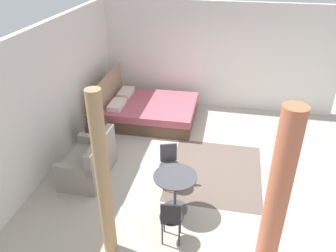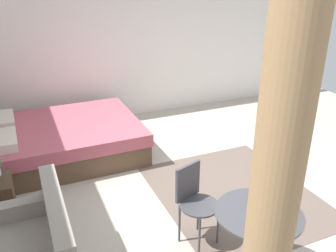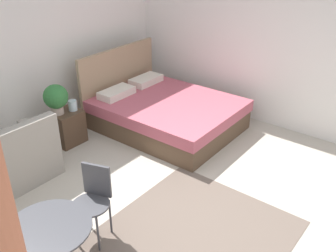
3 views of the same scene
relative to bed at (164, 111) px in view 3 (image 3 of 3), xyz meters
The scene contains 11 objects.
ground_plane 2.25m from the bed, 134.42° to the right, with size 8.65×9.16×0.02m, color #B2A899.
wall_back 2.43m from the bed, 136.39° to the left, with size 8.65×0.12×2.80m, color silver.
wall_right 2.32m from the bed, 51.59° to the right, with size 0.12×6.16×2.80m, color silver.
area_rug 2.66m from the bed, 135.28° to the right, with size 2.16×1.83×0.01m, color #66564C.
bed is the anchor object (origin of this frame).
couch 2.56m from the bed, 167.36° to the left, with size 1.21×0.78×0.89m.
nightstand 1.57m from the bed, 147.70° to the left, with size 0.44×0.41×0.52m.
potted_plant 1.75m from the bed, 148.65° to the left, with size 0.36×0.36×0.46m.
vase 1.48m from the bed, 146.65° to the left, with size 0.13×0.13×0.16m.
balcony_table 3.36m from the bed, 157.93° to the right, with size 0.73×0.73×0.73m.
cafe_chair_near_window 2.63m from the bed, 157.15° to the right, with size 0.50×0.50×0.83m.
Camera 3 is at (-2.79, -1.93, 2.92)m, focal length 40.01 mm.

